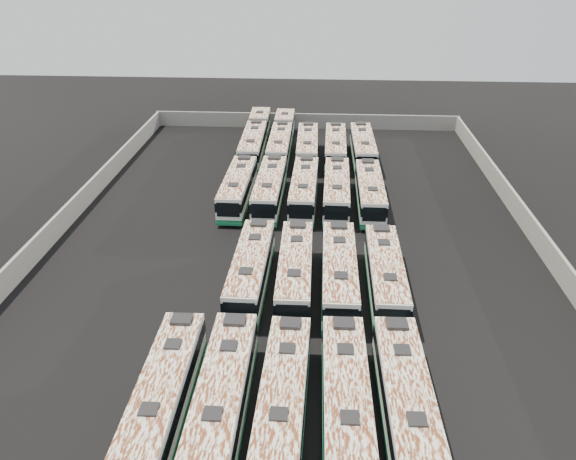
% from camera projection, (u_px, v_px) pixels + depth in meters
% --- Properties ---
extents(ground, '(140.00, 140.00, 0.00)m').
position_uv_depth(ground, '(293.00, 243.00, 52.23)').
color(ground, black).
rests_on(ground, ground).
extents(perimeter_wall, '(45.20, 73.20, 2.20)m').
position_uv_depth(perimeter_wall, '(293.00, 233.00, 51.73)').
color(perimeter_wall, slate).
rests_on(perimeter_wall, ground).
extents(bus_front_far_left, '(2.68, 12.26, 3.45)m').
position_uv_depth(bus_front_far_left, '(164.00, 394.00, 32.39)').
color(bus_front_far_left, silver).
rests_on(bus_front_far_left, ground).
extents(bus_front_left, '(2.66, 12.57, 3.54)m').
position_uv_depth(bus_front_left, '(223.00, 398.00, 32.08)').
color(bus_front_left, silver).
rests_on(bus_front_left, ground).
extents(bus_front_center, '(2.84, 12.19, 3.42)m').
position_uv_depth(bus_front_center, '(283.00, 399.00, 32.10)').
color(bus_front_center, silver).
rests_on(bus_front_center, ground).
extents(bus_front_right, '(2.79, 12.47, 3.51)m').
position_uv_depth(bus_front_right, '(346.00, 401.00, 31.86)').
color(bus_front_right, silver).
rests_on(bus_front_right, ground).
extents(bus_front_far_right, '(2.87, 12.57, 3.53)m').
position_uv_depth(bus_front_far_right, '(406.00, 403.00, 31.74)').
color(bus_front_far_right, silver).
rests_on(bus_front_far_right, ground).
extents(bus_midfront_left, '(2.78, 12.36, 3.47)m').
position_uv_depth(bus_midfront_left, '(251.00, 270.00, 44.65)').
color(bus_midfront_left, silver).
rests_on(bus_midfront_left, ground).
extents(bus_midfront_center, '(2.70, 12.28, 3.46)m').
position_uv_depth(bus_midfront_center, '(295.00, 271.00, 44.43)').
color(bus_midfront_center, silver).
rests_on(bus_midfront_center, ground).
extents(bus_midfront_right, '(2.66, 12.56, 3.54)m').
position_uv_depth(bus_midfront_right, '(339.00, 274.00, 44.05)').
color(bus_midfront_right, silver).
rests_on(bus_midfront_right, ground).
extents(bus_midfront_far_right, '(2.64, 12.16, 3.42)m').
position_uv_depth(bus_midfront_far_right, '(385.00, 275.00, 43.94)').
color(bus_midfront_far_right, silver).
rests_on(bus_midfront_far_right, ground).
extents(bus_midback_far_left, '(2.75, 12.31, 3.46)m').
position_uv_depth(bus_midback_far_left, '(238.00, 188.00, 59.41)').
color(bus_midback_far_left, silver).
rests_on(bus_midback_far_left, ground).
extents(bus_midback_left, '(2.81, 12.54, 3.52)m').
position_uv_depth(bus_midback_left, '(270.00, 189.00, 59.17)').
color(bus_midback_left, silver).
rests_on(bus_midback_left, ground).
extents(bus_midback_center, '(2.84, 12.40, 3.48)m').
position_uv_depth(bus_midback_center, '(304.00, 189.00, 59.05)').
color(bus_midback_center, silver).
rests_on(bus_midback_center, ground).
extents(bus_midback_right, '(2.87, 12.43, 3.49)m').
position_uv_depth(bus_midback_right, '(337.00, 190.00, 58.82)').
color(bus_midback_right, silver).
rests_on(bus_midback_right, ground).
extents(bus_midback_far_right, '(2.61, 12.16, 3.43)m').
position_uv_depth(bus_midback_far_right, '(370.00, 192.00, 58.50)').
color(bus_midback_far_right, silver).
rests_on(bus_midback_far_right, ground).
extents(bus_back_far_left, '(2.99, 19.55, 3.54)m').
position_uv_depth(bus_back_far_left, '(255.00, 137.00, 74.59)').
color(bus_back_far_left, silver).
rests_on(bus_back_far_left, ground).
extents(bus_back_left, '(2.65, 19.12, 3.47)m').
position_uv_depth(bus_back_left, '(281.00, 139.00, 74.29)').
color(bus_back_left, silver).
rests_on(bus_back_left, ground).
extents(bus_back_center, '(2.73, 12.25, 3.44)m').
position_uv_depth(bus_back_center, '(307.00, 147.00, 71.13)').
color(bus_back_center, silver).
rests_on(bus_back_center, ground).
extents(bus_back_right, '(2.76, 12.27, 3.45)m').
position_uv_depth(bus_back_right, '(335.00, 148.00, 71.07)').
color(bus_back_right, silver).
rests_on(bus_back_right, ground).
extents(bus_back_far_right, '(2.79, 12.54, 3.53)m').
position_uv_depth(bus_back_far_right, '(363.00, 148.00, 70.89)').
color(bus_back_far_right, silver).
rests_on(bus_back_far_right, ground).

